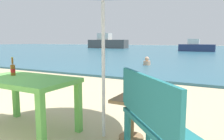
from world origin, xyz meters
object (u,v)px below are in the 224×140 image
Objects in this scene: side_table_wood at (131,112)px; bench_teal_center at (154,118)px; swimmer_person at (147,62)px; boat_barge at (107,43)px; boat_fishing_trawler at (196,47)px; beer_bottle_amber at (13,69)px; picnic_table_green at (25,86)px.

side_table_wood is 0.75m from bench_teal_center.
swimmer_person is 0.06× the size of boat_barge.
bench_teal_center is 23.72m from boat_fishing_trawler.
bench_teal_center is (2.16, -0.15, -0.31)m from beer_bottle_amber.
boat_barge is (-13.40, 19.90, 0.67)m from swimmer_person.
picnic_table_green is at bearing -82.66° from swimmer_person.
bench_teal_center is 8.64m from swimmer_person.
bench_teal_center is 2.73× the size of swimmer_person.
boat_barge is at bearing 116.85° from beer_bottle_amber.
picnic_table_green reaches higher than swimmer_person.
picnic_table_green is 1.25× the size of bench_teal_center.
beer_bottle_amber is at bearing -63.15° from boat_barge.
beer_bottle_amber reaches higher than picnic_table_green.
boat_fishing_trawler is (-0.73, 23.51, -0.08)m from picnic_table_green.
boat_fishing_trawler reaches higher than side_table_wood.
boat_barge reaches higher than side_table_wood.
side_table_wood is at bearing -72.36° from swimmer_person.
bench_teal_center is (0.47, -0.56, 0.19)m from side_table_wood.
side_table_wood is at bearing -84.78° from boat_fishing_trawler.
bench_teal_center is 32.42m from boat_barge.
boat_fishing_trawler reaches higher than beer_bottle_amber.
bench_teal_center is at bearing -70.53° from swimmer_person.
swimmer_person is (-0.72, 7.99, -0.61)m from beer_bottle_amber.
picnic_table_green is at bearing -62.68° from boat_barge.
beer_bottle_amber reaches higher than side_table_wood.
beer_bottle_amber is 0.24× the size of bench_teal_center.
picnic_table_green is 31.47m from boat_barge.
picnic_table_green is at bearing 177.61° from bench_teal_center.
beer_bottle_amber is 0.04× the size of boat_barge.
swimmer_person is 15.45m from boat_fishing_trawler.
beer_bottle_amber is at bearing -166.56° from side_table_wood.
side_table_wood is at bearing 129.85° from bench_teal_center.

